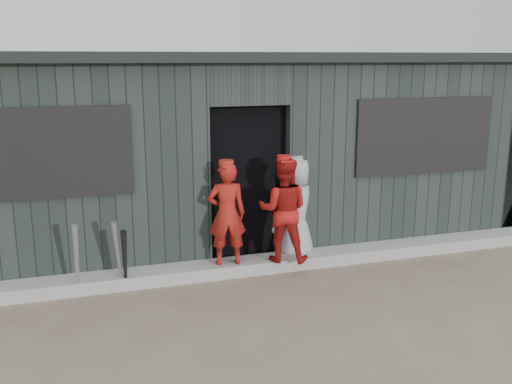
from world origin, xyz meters
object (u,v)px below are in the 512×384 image
object	(u,v)px
player_grey_back	(295,210)
dugout	(221,147)
bat_right	(125,261)
player_red_left	(227,214)
bat_mid	(118,256)
bat_left	(77,260)
player_red_right	(283,210)

from	to	relation	value
player_grey_back	dugout	size ratio (longest dim) A/B	0.16
bat_right	player_red_left	xyz separation A→B (m)	(1.21, 0.15, 0.40)
bat_right	player_red_left	bearing A→B (deg)	6.95
player_grey_back	bat_mid	bearing A→B (deg)	-19.31
bat_left	bat_mid	bearing A→B (deg)	2.68
player_red_right	player_grey_back	size ratio (longest dim) A/B	0.94
bat_left	bat_right	bearing A→B (deg)	-0.10
player_red_right	dugout	distance (m)	1.91
bat_left	player_red_right	distance (m)	2.42
player_red_left	player_grey_back	size ratio (longest dim) A/B	0.91
player_grey_back	dugout	world-z (taller)	dugout
bat_right	player_red_left	size ratio (longest dim) A/B	0.60
player_red_right	dugout	xyz separation A→B (m)	(-0.31, 1.81, 0.50)
player_red_left	player_grey_back	xyz separation A→B (m)	(0.96, 0.24, -0.09)
bat_mid	player_red_right	distance (m)	1.99
bat_mid	bat_left	bearing A→B (deg)	-177.32
dugout	bat_right	bearing A→B (deg)	-130.04
player_red_left	player_grey_back	distance (m)	0.99
bat_left	dugout	distance (m)	2.93
bat_mid	bat_right	distance (m)	0.09
bat_left	bat_mid	world-z (taller)	bat_left
bat_mid	bat_right	bearing A→B (deg)	-18.12
bat_mid	player_grey_back	size ratio (longest dim) A/B	0.63
bat_left	player_grey_back	size ratio (longest dim) A/B	0.65
player_red_left	player_grey_back	world-z (taller)	player_red_left
bat_mid	bat_right	size ratio (longest dim) A/B	1.14
player_red_right	player_grey_back	xyz separation A→B (m)	(0.28, 0.32, -0.11)
bat_left	dugout	xyz separation A→B (m)	(2.08, 1.87, 0.86)
dugout	player_red_left	bearing A→B (deg)	-102.00
bat_mid	player_red_left	size ratio (longest dim) A/B	0.69
bat_left	player_red_right	world-z (taller)	player_red_right
bat_mid	dugout	xyz separation A→B (m)	(1.64, 1.85, 0.86)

